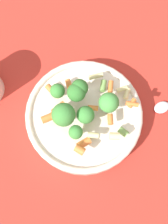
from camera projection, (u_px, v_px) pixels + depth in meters
name	position (u px, v px, depth m)	size (l,w,h in m)	color
ground_plane	(84.00, 119.00, 0.58)	(3.00, 3.00, 0.00)	#B72D23
bowl	(84.00, 116.00, 0.56)	(0.24, 0.24, 0.05)	beige
pasta_salad	(80.00, 106.00, 0.50)	(0.16, 0.19, 0.07)	#8CB766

